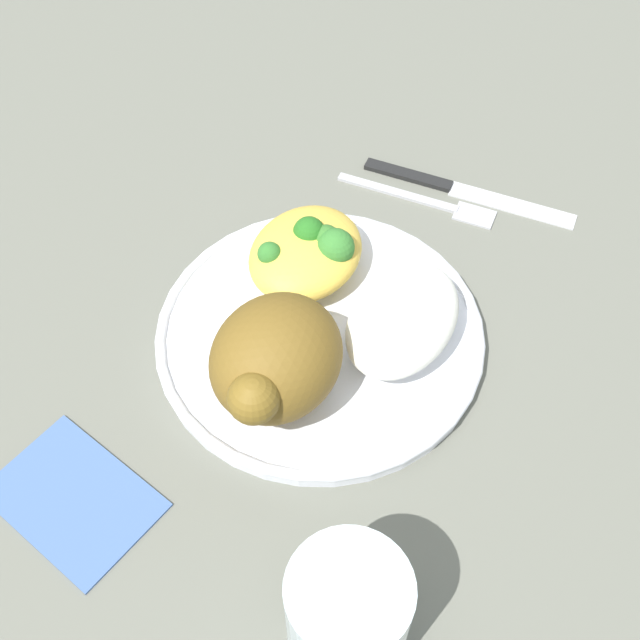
{
  "coord_description": "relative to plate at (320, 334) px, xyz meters",
  "views": [
    {
      "loc": [
        0.31,
        0.17,
        0.5
      ],
      "look_at": [
        0.0,
        0.0,
        0.03
      ],
      "focal_mm": 45.29,
      "sensor_mm": 36.0,
      "label": 1
    }
  ],
  "objects": [
    {
      "name": "ground_plane",
      "position": [
        0.0,
        0.0,
        -0.01
      ],
      "size": [
        2.0,
        2.0,
        0.0
      ],
      "primitive_type": "plane",
      "color": "#65655A"
    },
    {
      "name": "plate",
      "position": [
        0.0,
        0.0,
        0.0
      ],
      "size": [
        0.25,
        0.25,
        0.02
      ],
      "color": "white",
      "rests_on": "ground_plane"
    },
    {
      "name": "roasted_chicken",
      "position": [
        0.06,
        -0.0,
        0.05
      ],
      "size": [
        0.11,
        0.09,
        0.07
      ],
      "color": "brown",
      "rests_on": "plate"
    },
    {
      "name": "rice_pile",
      "position": [
        -0.02,
        0.06,
        0.03
      ],
      "size": [
        0.11,
        0.07,
        0.04
      ],
      "primitive_type": "ellipsoid",
      "color": "white",
      "rests_on": "plate"
    },
    {
      "name": "mac_cheese_with_broccoli",
      "position": [
        -0.05,
        -0.04,
        0.03
      ],
      "size": [
        0.1,
        0.08,
        0.04
      ],
      "color": "gold",
      "rests_on": "plate"
    },
    {
      "name": "fork",
      "position": [
        -0.17,
        0.01,
        -0.01
      ],
      "size": [
        0.03,
        0.14,
        0.01
      ],
      "color": "#B2B2B7",
      "rests_on": "ground_plane"
    },
    {
      "name": "knife",
      "position": [
        -0.2,
        0.02,
        -0.01
      ],
      "size": [
        0.04,
        0.19,
        0.01
      ],
      "color": "black",
      "rests_on": "ground_plane"
    },
    {
      "name": "water_glass",
      "position": [
        0.18,
        0.12,
        0.04
      ],
      "size": [
        0.07,
        0.07,
        0.09
      ],
      "primitive_type": "cylinder",
      "color": "silver",
      "rests_on": "ground_plane"
    },
    {
      "name": "napkin",
      "position": [
        0.19,
        -0.08,
        -0.01
      ],
      "size": [
        0.09,
        0.12,
        0.0
      ],
      "primitive_type": "cube",
      "rotation": [
        0.0,
        0.0,
        -0.16
      ],
      "color": "#47669E",
      "rests_on": "ground_plane"
    }
  ]
}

